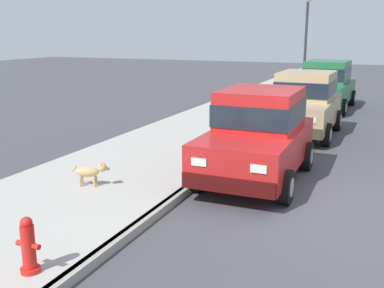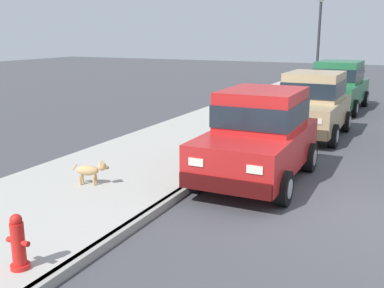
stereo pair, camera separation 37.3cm
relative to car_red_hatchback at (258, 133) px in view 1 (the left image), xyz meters
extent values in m
plane|color=#424247|center=(2.22, -1.14, -0.98)|extent=(80.00, 80.00, 0.00)
cube|color=gray|center=(-0.98, -1.14, -0.91)|extent=(0.16, 64.00, 0.14)
cube|color=#A8A59E|center=(-2.78, -1.14, -0.91)|extent=(3.60, 64.00, 0.14)
cube|color=red|center=(0.00, -0.10, -0.28)|extent=(1.75, 3.72, 0.76)
cube|color=red|center=(0.00, 0.15, 0.50)|extent=(1.53, 1.91, 0.80)
cube|color=#19232D|center=(0.00, 0.15, 0.44)|extent=(1.57, 1.95, 0.44)
cube|color=#400A0A|center=(0.02, -1.90, -0.52)|extent=(1.69, 0.22, 0.28)
cube|color=#400A0A|center=(-0.02, 1.70, -0.52)|extent=(1.69, 0.22, 0.28)
cylinder|color=black|center=(0.87, -1.24, -0.66)|extent=(0.23, 0.64, 0.64)
cylinder|color=#9E9EA3|center=(0.87, -1.24, -0.66)|extent=(0.24, 0.35, 0.35)
cylinder|color=black|center=(-0.85, -1.25, -0.66)|extent=(0.23, 0.64, 0.64)
cylinder|color=#9E9EA3|center=(-0.85, -1.25, -0.66)|extent=(0.24, 0.35, 0.35)
cylinder|color=black|center=(0.85, 1.06, -0.66)|extent=(0.23, 0.64, 0.64)
cylinder|color=#9E9EA3|center=(0.85, 1.06, -0.66)|extent=(0.24, 0.35, 0.35)
cylinder|color=black|center=(-0.87, 1.04, -0.66)|extent=(0.23, 0.64, 0.64)
cylinder|color=#9E9EA3|center=(-0.87, 1.04, -0.66)|extent=(0.24, 0.35, 0.35)
cube|color=#EAEACC|center=(0.55, -1.92, -0.16)|extent=(0.28, 0.08, 0.14)
cube|color=#EAEACC|center=(-0.52, -1.93, -0.16)|extent=(0.28, 0.08, 0.14)
cube|color=tan|center=(0.12, 4.66, -0.28)|extent=(1.76, 3.72, 0.76)
cube|color=tan|center=(0.12, 4.91, 0.50)|extent=(1.53, 1.92, 0.80)
cube|color=#19232D|center=(0.12, 4.91, 0.44)|extent=(1.57, 1.96, 0.44)
cube|color=#3E3527|center=(0.10, 2.86, -0.52)|extent=(1.69, 0.22, 0.28)
cube|color=#3E3527|center=(0.14, 6.46, -0.52)|extent=(1.69, 0.22, 0.28)
cylinder|color=black|center=(0.96, 3.50, -0.66)|extent=(0.23, 0.64, 0.64)
cylinder|color=#9E9EA3|center=(0.96, 3.50, -0.66)|extent=(0.24, 0.35, 0.35)
cylinder|color=black|center=(-0.76, 3.52, -0.66)|extent=(0.23, 0.64, 0.64)
cylinder|color=#9E9EA3|center=(-0.76, 3.52, -0.66)|extent=(0.24, 0.35, 0.35)
cylinder|color=black|center=(0.99, 5.80, -0.66)|extent=(0.23, 0.64, 0.64)
cylinder|color=#9E9EA3|center=(0.99, 5.80, -0.66)|extent=(0.24, 0.35, 0.35)
cylinder|color=black|center=(-0.73, 5.81, -0.66)|extent=(0.23, 0.64, 0.64)
cylinder|color=#9E9EA3|center=(-0.73, 5.81, -0.66)|extent=(0.24, 0.35, 0.35)
cube|color=#EAEACC|center=(0.63, 2.82, -0.16)|extent=(0.28, 0.08, 0.14)
cube|color=#EAEACC|center=(-0.44, 2.83, -0.16)|extent=(0.28, 0.08, 0.14)
cube|color=#23663D|center=(0.04, 10.02, -0.28)|extent=(1.96, 4.56, 0.76)
cube|color=#23663D|center=(0.05, 10.12, 0.52)|extent=(1.66, 2.15, 0.84)
cube|color=#19232D|center=(0.05, 10.12, 0.46)|extent=(1.69, 2.20, 0.46)
cube|color=black|center=(-0.04, 7.83, -0.52)|extent=(1.77, 0.26, 0.28)
cube|color=black|center=(0.12, 12.22, -0.52)|extent=(1.77, 0.26, 0.28)
cylinder|color=black|center=(0.89, 8.60, -0.66)|extent=(0.24, 0.65, 0.64)
cylinder|color=#9E9EA3|center=(0.89, 8.60, -0.66)|extent=(0.25, 0.36, 0.35)
cylinder|color=black|center=(-0.91, 8.66, -0.66)|extent=(0.24, 0.65, 0.64)
cylinder|color=#9E9EA3|center=(-0.91, 8.66, -0.66)|extent=(0.25, 0.36, 0.35)
cylinder|color=black|center=(0.99, 11.39, -0.66)|extent=(0.24, 0.65, 0.64)
cylinder|color=#9E9EA3|center=(0.99, 11.39, -0.66)|extent=(0.25, 0.36, 0.35)
cylinder|color=black|center=(-0.81, 11.45, -0.66)|extent=(0.24, 0.65, 0.64)
cylinder|color=#9E9EA3|center=(-0.81, 11.45, -0.66)|extent=(0.25, 0.36, 0.35)
cube|color=#EAEACC|center=(0.52, 7.78, -0.16)|extent=(0.28, 0.09, 0.14)
cube|color=#EAEACC|center=(-0.59, 7.81, -0.16)|extent=(0.28, 0.09, 0.14)
ellipsoid|color=tan|center=(-2.74, -2.15, -0.56)|extent=(0.48, 0.33, 0.20)
cylinder|color=tan|center=(-2.63, -2.05, -0.75)|extent=(0.05, 0.05, 0.18)
cylinder|color=tan|center=(-2.59, -2.17, -0.75)|extent=(0.05, 0.05, 0.18)
cylinder|color=tan|center=(-2.89, -2.14, -0.75)|extent=(0.05, 0.05, 0.18)
cylinder|color=tan|center=(-2.85, -2.26, -0.75)|extent=(0.05, 0.05, 0.18)
sphere|color=tan|center=(-2.47, -2.06, -0.47)|extent=(0.17, 0.17, 0.17)
ellipsoid|color=brown|center=(-2.38, -2.03, -0.49)|extent=(0.13, 0.10, 0.06)
cone|color=tan|center=(-2.49, -2.02, -0.38)|extent=(0.06, 0.06, 0.07)
cone|color=tan|center=(-2.46, -2.11, -0.38)|extent=(0.06, 0.06, 0.07)
cylinder|color=tan|center=(-2.99, -2.24, -0.50)|extent=(0.12, 0.07, 0.13)
cylinder|color=red|center=(-1.43, -5.15, -0.81)|extent=(0.24, 0.24, 0.06)
cylinder|color=red|center=(-1.43, -5.15, -0.50)|extent=(0.17, 0.17, 0.55)
sphere|color=red|center=(-1.43, -5.15, -0.19)|extent=(0.15, 0.15, 0.15)
cylinder|color=red|center=(-1.55, -5.15, -0.47)|extent=(0.10, 0.07, 0.07)
cylinder|color=red|center=(-1.31, -5.15, -0.47)|extent=(0.10, 0.07, 0.07)
cylinder|color=#2D2D33|center=(-1.33, 12.75, 1.26)|extent=(0.12, 0.12, 4.20)
ellipsoid|color=silver|center=(-1.33, 12.75, 3.48)|extent=(0.36, 0.36, 0.20)
camera|label=1|loc=(2.42, -9.03, 2.03)|focal=42.75mm
camera|label=2|loc=(2.76, -8.87, 2.03)|focal=42.75mm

